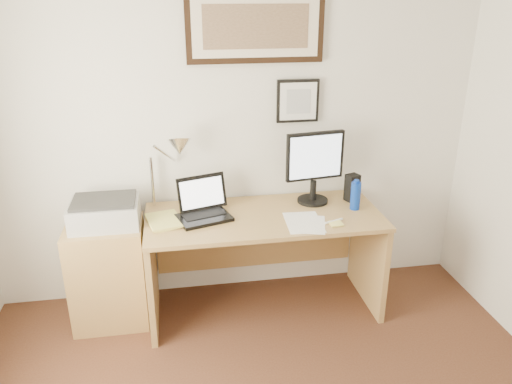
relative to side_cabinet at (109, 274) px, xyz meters
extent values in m
cube|color=white|center=(0.92, 0.32, 0.89)|extent=(3.50, 0.02, 2.50)
cube|color=#A17943|center=(0.00, 0.00, 0.00)|extent=(0.50, 0.40, 0.73)
cylinder|color=#0C33A2|center=(1.71, -0.05, 0.48)|extent=(0.07, 0.07, 0.20)
cylinder|color=#0C33A2|center=(1.71, -0.05, 0.59)|extent=(0.04, 0.04, 0.02)
cube|color=black|center=(1.74, 0.10, 0.48)|extent=(0.11, 0.10, 0.20)
cube|color=white|center=(1.31, -0.21, 0.39)|extent=(0.25, 0.34, 0.00)
cube|color=white|center=(1.34, -0.25, 0.39)|extent=(0.27, 0.32, 0.00)
cube|color=#F8EE75|center=(1.51, -0.27, 0.39)|extent=(0.09, 0.09, 0.01)
cylinder|color=white|center=(1.50, -0.24, 0.39)|extent=(0.14, 0.06, 0.02)
imported|color=#DDD668|center=(0.30, -0.08, 0.40)|extent=(0.27, 0.32, 0.02)
cube|color=#A17943|center=(1.07, -0.05, 0.37)|extent=(1.60, 0.70, 0.03)
cube|color=#A17943|center=(0.29, -0.05, -0.01)|extent=(0.04, 0.65, 0.72)
cube|color=#A17943|center=(1.85, -0.05, -0.01)|extent=(0.04, 0.65, 0.72)
cube|color=#A17943|center=(1.07, 0.28, 0.09)|extent=(1.50, 0.03, 0.55)
cube|color=black|center=(0.66, -0.05, 0.40)|extent=(0.40, 0.33, 0.02)
cube|color=black|center=(0.66, -0.02, 0.41)|extent=(0.31, 0.21, 0.00)
cube|color=black|center=(0.66, 0.08, 0.52)|extent=(0.35, 0.17, 0.23)
cube|color=white|center=(0.66, 0.07, 0.53)|extent=(0.30, 0.14, 0.18)
cylinder|color=black|center=(1.46, 0.12, 0.40)|extent=(0.22, 0.22, 0.02)
cylinder|color=black|center=(1.46, 0.12, 0.48)|extent=(0.04, 0.04, 0.14)
cube|color=black|center=(1.46, 0.11, 0.74)|extent=(0.42, 0.09, 0.34)
cube|color=silver|center=(1.46, 0.09, 0.74)|extent=(0.38, 0.06, 0.30)
cube|color=#ACACAE|center=(0.02, 0.03, 0.44)|extent=(0.44, 0.34, 0.16)
cube|color=#2E2E2E|center=(0.02, 0.03, 0.54)|extent=(0.40, 0.30, 0.02)
cylinder|color=silver|center=(0.33, 0.24, 0.56)|extent=(0.02, 0.02, 0.36)
cylinder|color=silver|center=(0.43, 0.18, 0.78)|extent=(0.15, 0.23, 0.19)
cone|color=silver|center=(0.53, 0.12, 0.84)|extent=(0.16, 0.18, 0.15)
cube|color=black|center=(1.07, 0.30, 1.58)|extent=(0.92, 0.03, 0.47)
cube|color=beige|center=(1.07, 0.28, 1.58)|extent=(0.84, 0.01, 0.39)
cube|color=brown|center=(1.07, 0.27, 1.58)|extent=(0.70, 0.00, 0.28)
cube|color=black|center=(1.37, 0.30, 1.08)|extent=(0.30, 0.02, 0.30)
cube|color=white|center=(1.37, 0.28, 1.08)|extent=(0.26, 0.00, 0.26)
cube|color=#ABB0B5|center=(1.37, 0.28, 1.08)|extent=(0.17, 0.00, 0.17)
camera|label=1|loc=(0.50, -3.08, 1.80)|focal=35.00mm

